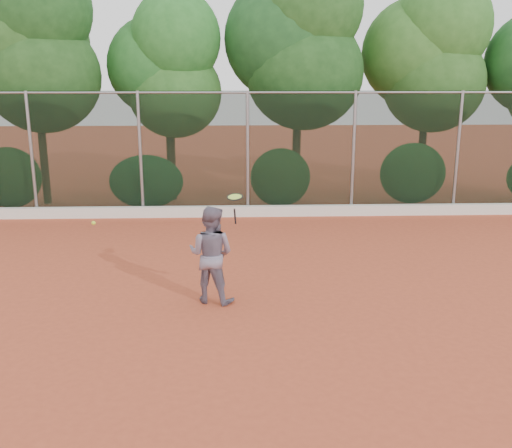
{
  "coord_description": "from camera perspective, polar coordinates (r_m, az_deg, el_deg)",
  "views": [
    {
      "loc": [
        -0.39,
        -9.02,
        3.8
      ],
      "look_at": [
        0.0,
        1.0,
        1.25
      ],
      "focal_mm": 40.0,
      "sensor_mm": 36.0,
      "label": 1
    }
  ],
  "objects": [
    {
      "name": "chainlink_fence",
      "position": [
        16.15,
        -0.84,
        7.36
      ],
      "size": [
        24.09,
        0.09,
        3.5
      ],
      "color": "black",
      "rests_on": "ground"
    },
    {
      "name": "concrete_curb",
      "position": [
        16.26,
        -0.81,
        1.3
      ],
      "size": [
        24.0,
        0.2,
        0.3
      ],
      "primitive_type": "cube",
      "color": "silver",
      "rests_on": "ground"
    },
    {
      "name": "tennis_player",
      "position": [
        9.92,
        -4.51,
        -3.05
      ],
      "size": [
        1.01,
        0.9,
        1.71
      ],
      "primitive_type": "imported",
      "rotation": [
        0.0,
        0.0,
        2.78
      ],
      "color": "slate",
      "rests_on": "ground"
    },
    {
      "name": "tennis_racket",
      "position": [
        9.56,
        -2.13,
        2.5
      ],
      "size": [
        0.34,
        0.34,
        0.53
      ],
      "color": "black",
      "rests_on": "ground"
    },
    {
      "name": "tennis_ball_in_flight",
      "position": [
        10.51,
        -15.94,
        0.1
      ],
      "size": [
        0.07,
        0.07,
        0.07
      ],
      "color": "#C7E534",
      "rests_on": "ground"
    },
    {
      "name": "ground",
      "position": [
        9.8,
        0.23,
        -8.55
      ],
      "size": [
        80.0,
        80.0,
        0.0
      ],
      "primitive_type": "plane",
      "color": "#B5482A",
      "rests_on": "ground"
    },
    {
      "name": "foliage_backdrop",
      "position": [
        18.01,
        -2.85,
        16.17
      ],
      "size": [
        23.7,
        3.63,
        7.55
      ],
      "color": "#432B19",
      "rests_on": "ground"
    }
  ]
}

